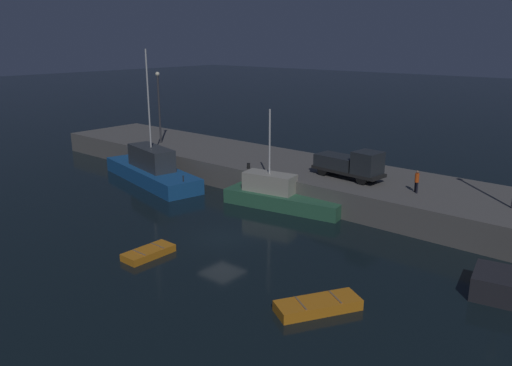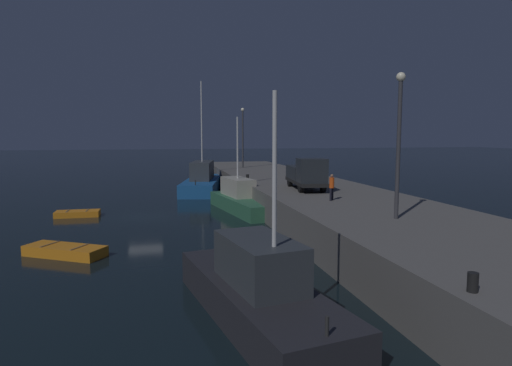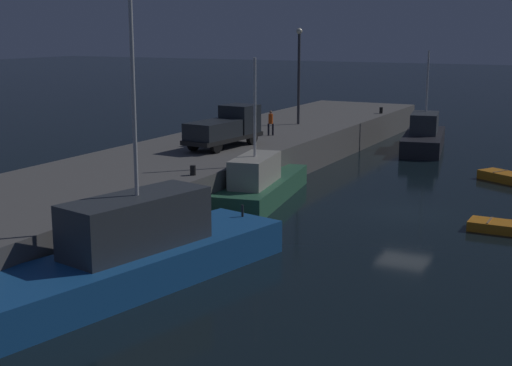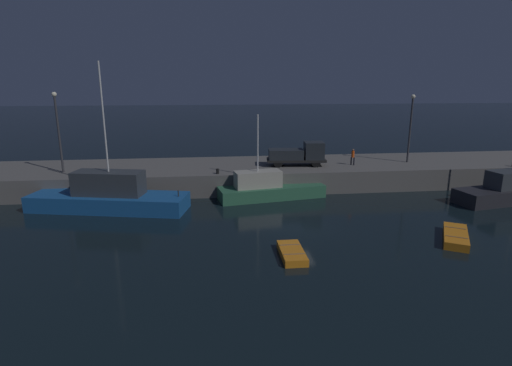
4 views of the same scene
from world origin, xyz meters
name	(u,v)px [view 1 (image 1 of 4)]	position (x,y,z in m)	size (l,w,h in m)	color
ground_plane	(222,238)	(0.00, 0.00, 0.00)	(320.00, 320.00, 0.00)	black
pier_quay	(328,182)	(0.00, 12.89, 1.04)	(64.46, 9.33, 2.08)	#5B5956
fishing_trawler_red	(152,170)	(-14.50, 5.81, 1.12)	(13.32, 6.11, 11.84)	#195193
fishing_boat_white	(280,196)	(-0.98, 7.60, 0.91)	(9.90, 4.21, 7.59)	#2D6647
dinghy_orange_near	(318,305)	(10.04, -3.70, 0.27)	(3.38, 4.33, 0.57)	orange
rowboat_white_mid	(149,253)	(-1.36, -4.96, 0.22)	(1.40, 3.17, 0.48)	orange
lamp_post_west	(159,102)	(-19.78, 11.35, 6.41)	(0.44, 0.44, 7.33)	#38383D
utility_truck	(351,164)	(2.71, 11.76, 3.26)	(6.00, 2.46, 2.39)	black
dockworker	(417,180)	(8.23, 11.46, 3.02)	(0.42, 0.42, 1.64)	black
bollard_central	(249,166)	(-5.47, 8.98, 2.32)	(0.28, 0.28, 0.47)	black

